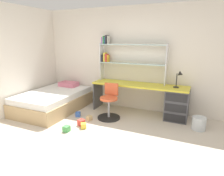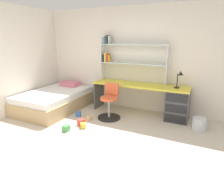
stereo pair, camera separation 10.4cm
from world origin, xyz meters
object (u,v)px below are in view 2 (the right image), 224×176
(swivel_chair, at_px, (109,105))
(toy_block_blue_4, at_px, (78,114))
(toy_block_natural_1, at_px, (89,118))
(toy_block_green_2, at_px, (66,128))
(bed_platform, at_px, (55,100))
(bookshelf_hutch, at_px, (125,55))
(waste_bin, at_px, (199,124))
(desk, at_px, (165,100))
(toy_block_yellow_3, at_px, (83,126))
(toy_block_red_0, at_px, (81,122))
(desk_lamp, at_px, (180,77))

(swivel_chair, height_order, toy_block_blue_4, swivel_chair)
(toy_block_natural_1, xyz_separation_m, toy_block_green_2, (-0.13, -0.66, 0.01))
(swivel_chair, bearing_deg, bed_platform, -176.70)
(bookshelf_hutch, bearing_deg, toy_block_green_2, -108.06)
(toy_block_natural_1, height_order, toy_block_blue_4, same)
(waste_bin, bearing_deg, toy_block_natural_1, -167.34)
(desk, distance_m, toy_block_blue_4, 2.04)
(desk, relative_size, toy_block_yellow_3, 21.07)
(bed_platform, xyz_separation_m, toy_block_blue_4, (0.83, -0.15, -0.18))
(toy_block_red_0, bearing_deg, desk_lamp, 32.92)
(swivel_chair, bearing_deg, desk, 25.73)
(toy_block_yellow_3, xyz_separation_m, toy_block_blue_4, (-0.46, 0.49, -0.00))
(waste_bin, bearing_deg, toy_block_red_0, -160.41)
(waste_bin, relative_size, toy_block_blue_4, 2.57)
(swivel_chair, xyz_separation_m, bed_platform, (-1.53, -0.09, -0.07))
(swivel_chair, relative_size, toy_block_blue_4, 7.45)
(toy_block_red_0, bearing_deg, bookshelf_hutch, 71.78)
(waste_bin, distance_m, toy_block_red_0, 2.40)
(desk, xyz_separation_m, bed_platform, (-2.67, -0.64, -0.18))
(bookshelf_hutch, distance_m, bed_platform, 2.13)
(bookshelf_hutch, height_order, toy_block_green_2, bookshelf_hutch)
(bed_platform, xyz_separation_m, toy_block_natural_1, (1.18, -0.23, -0.18))
(toy_block_yellow_3, bearing_deg, waste_bin, 22.86)
(desk_lamp, relative_size, toy_block_natural_1, 3.64)
(desk_lamp, xyz_separation_m, toy_block_blue_4, (-2.12, -0.77, -0.93))
(desk_lamp, relative_size, toy_block_red_0, 3.07)
(desk, distance_m, toy_block_yellow_3, 1.92)
(desk_lamp, height_order, toy_block_green_2, desk_lamp)
(bookshelf_hutch, distance_m, waste_bin, 2.28)
(swivel_chair, relative_size, waste_bin, 2.90)
(desk, relative_size, waste_bin, 8.31)
(desk_lamp, bearing_deg, bookshelf_hutch, 172.58)
(desk, distance_m, desk_lamp, 0.63)
(swivel_chair, relative_size, toy_block_green_2, 6.71)
(bed_platform, distance_m, toy_block_yellow_3, 1.44)
(toy_block_red_0, bearing_deg, toy_block_blue_4, 131.19)
(toy_block_yellow_3, bearing_deg, toy_block_red_0, 139.54)
(toy_block_green_2, bearing_deg, desk_lamp, 38.58)
(toy_block_red_0, bearing_deg, toy_block_yellow_3, -40.46)
(toy_block_yellow_3, relative_size, toy_block_blue_4, 1.01)
(toy_block_green_2, bearing_deg, toy_block_blue_4, 106.86)
(waste_bin, height_order, toy_block_yellow_3, waste_bin)
(desk, xyz_separation_m, bookshelf_hutch, (-1.07, 0.16, 0.97))
(swivel_chair, distance_m, toy_block_red_0, 0.76)
(bookshelf_hutch, height_order, toy_block_yellow_3, bookshelf_hutch)
(bookshelf_hutch, bearing_deg, toy_block_blue_4, -129.45)
(bed_platform, relative_size, toy_block_green_2, 15.83)
(toy_block_blue_4, bearing_deg, desk, 23.09)
(waste_bin, xyz_separation_m, toy_block_blue_4, (-2.60, -0.42, -0.08))
(desk, relative_size, swivel_chair, 2.86)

